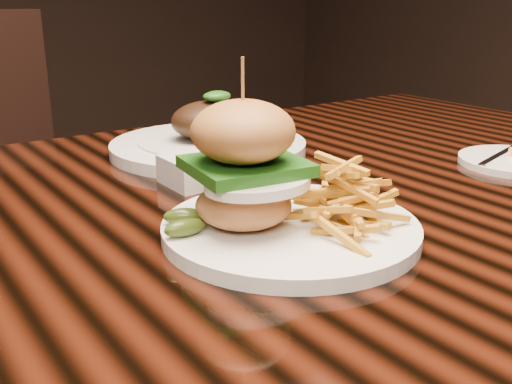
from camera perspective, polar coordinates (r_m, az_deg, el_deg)
dining_table at (r=0.74m, az=-3.00°, el=-6.65°), size 1.60×0.90×0.75m
burger_plate at (r=0.60m, az=2.86°, el=-0.06°), size 0.26×0.26×0.18m
ramekin at (r=0.78m, az=-5.71°, el=2.09°), size 0.09×0.09×0.04m
far_dish at (r=0.94m, az=-4.56°, el=4.87°), size 0.30×0.30×0.10m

